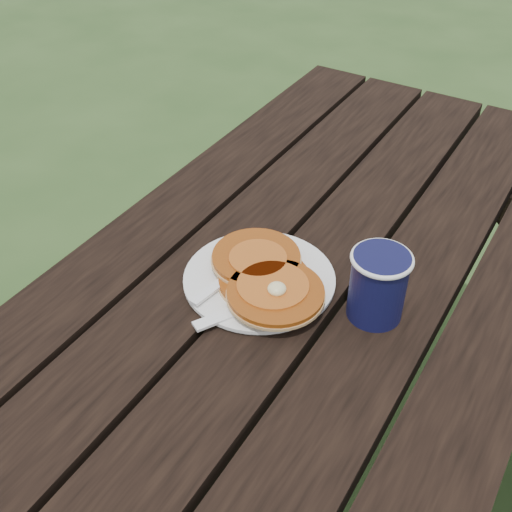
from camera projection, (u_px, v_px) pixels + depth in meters
The scene contains 6 objects.
picnic_table at pixel (266, 463), 1.22m from camera, with size 1.36×1.80×0.75m.
plate at pixel (259, 280), 1.04m from camera, with size 0.24×0.24×0.01m, color white.
pancake_stack at pixel (266, 277), 1.01m from camera, with size 0.22×0.21×0.04m.
knife at pixel (248, 306), 0.98m from camera, with size 0.02×0.18×0.01m, color white.
fork at pixel (217, 285), 1.01m from camera, with size 0.03×0.16×0.01m, color white, non-canonical shape.
coffee_cup at pixel (378, 282), 0.94m from camera, with size 0.09×0.09×0.11m.
Camera 1 is at (0.34, -0.60, 1.44)m, focal length 45.00 mm.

